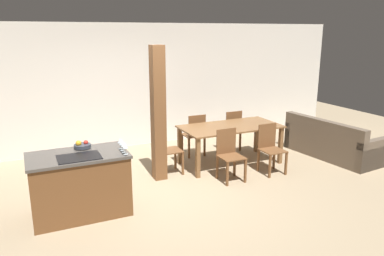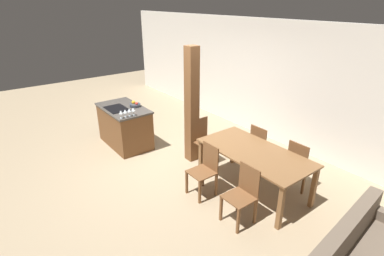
{
  "view_description": "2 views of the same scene",
  "coord_description": "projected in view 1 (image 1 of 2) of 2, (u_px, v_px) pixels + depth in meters",
  "views": [
    {
      "loc": [
        -1.94,
        -5.31,
        2.53
      ],
      "look_at": [
        0.6,
        0.2,
        0.95
      ],
      "focal_mm": 35.0,
      "sensor_mm": 36.0,
      "label": 1
    },
    {
      "loc": [
        4.51,
        -2.78,
        3.08
      ],
      "look_at": [
        0.6,
        0.2,
        0.95
      ],
      "focal_mm": 28.0,
      "sensor_mm": 36.0,
      "label": 2
    }
  ],
  "objects": [
    {
      "name": "ground_plane",
      "position": [
        164.0,
        191.0,
        6.09
      ],
      "size": [
        16.0,
        16.0,
        0.0
      ],
      "primitive_type": "plane",
      "color": "#9E896B"
    },
    {
      "name": "wall_back",
      "position": [
        119.0,
        87.0,
        8.11
      ],
      "size": [
        11.2,
        0.08,
        2.7
      ],
      "color": "silver",
      "rests_on": "ground_plane"
    },
    {
      "name": "kitchen_island",
      "position": [
        80.0,
        184.0,
        5.23
      ],
      "size": [
        1.34,
        0.78,
        0.9
      ],
      "color": "brown",
      "rests_on": "ground_plane"
    },
    {
      "name": "fruit_bowl",
      "position": [
        82.0,
        145.0,
        5.36
      ],
      "size": [
        0.24,
        0.24,
        0.12
      ],
      "color": "#383D47",
      "rests_on": "kitchen_island"
    },
    {
      "name": "wine_glass_near",
      "position": [
        125.0,
        146.0,
        5.05
      ],
      "size": [
        0.07,
        0.07,
        0.16
      ],
      "color": "silver",
      "rests_on": "kitchen_island"
    },
    {
      "name": "wine_glass_middle",
      "position": [
        124.0,
        144.0,
        5.13
      ],
      "size": [
        0.07,
        0.07,
        0.16
      ],
      "color": "silver",
      "rests_on": "kitchen_island"
    },
    {
      "name": "wine_glass_far",
      "position": [
        122.0,
        142.0,
        5.21
      ],
      "size": [
        0.07,
        0.07,
        0.16
      ],
      "color": "silver",
      "rests_on": "kitchen_island"
    },
    {
      "name": "wine_glass_end",
      "position": [
        120.0,
        141.0,
        5.29
      ],
      "size": [
        0.07,
        0.07,
        0.16
      ],
      "color": "silver",
      "rests_on": "kitchen_island"
    },
    {
      "name": "dining_table",
      "position": [
        230.0,
        131.0,
        7.21
      ],
      "size": [
        1.92,
        0.96,
        0.76
      ],
      "color": "brown",
      "rests_on": "ground_plane"
    },
    {
      "name": "dining_chair_near_left",
      "position": [
        229.0,
        154.0,
        6.46
      ],
      "size": [
        0.4,
        0.4,
        0.89
      ],
      "color": "brown",
      "rests_on": "ground_plane"
    },
    {
      "name": "dining_chair_near_right",
      "position": [
        270.0,
        148.0,
        6.81
      ],
      "size": [
        0.4,
        0.4,
        0.89
      ],
      "color": "brown",
      "rests_on": "ground_plane"
    },
    {
      "name": "dining_chair_far_left",
      "position": [
        195.0,
        134.0,
        7.7
      ],
      "size": [
        0.4,
        0.4,
        0.89
      ],
      "rotation": [
        0.0,
        0.0,
        3.14
      ],
      "color": "brown",
      "rests_on": "ground_plane"
    },
    {
      "name": "dining_chair_far_right",
      "position": [
        231.0,
        130.0,
        8.05
      ],
      "size": [
        0.4,
        0.4,
        0.89
      ],
      "rotation": [
        0.0,
        0.0,
        3.14
      ],
      "color": "brown",
      "rests_on": "ground_plane"
    },
    {
      "name": "dining_chair_head_end",
      "position": [
        166.0,
        149.0,
        6.72
      ],
      "size": [
        0.4,
        0.4,
        0.89
      ],
      "rotation": [
        0.0,
        0.0,
        1.57
      ],
      "color": "brown",
      "rests_on": "ground_plane"
    },
    {
      "name": "couch",
      "position": [
        331.0,
        143.0,
        7.71
      ],
      "size": [
        1.02,
        2.02,
        0.81
      ],
      "rotation": [
        0.0,
        0.0,
        1.68
      ],
      "color": "brown",
      "rests_on": "ground_plane"
    },
    {
      "name": "timber_post",
      "position": [
        158.0,
        114.0,
        6.33
      ],
      "size": [
        0.22,
        0.22,
        2.31
      ],
      "color": "brown",
      "rests_on": "ground_plane"
    }
  ]
}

